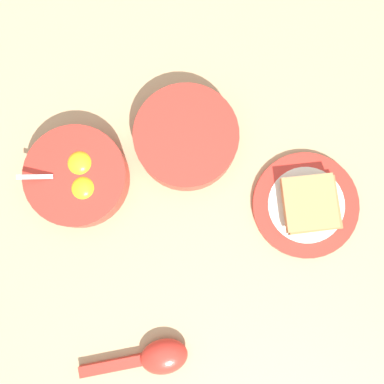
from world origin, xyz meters
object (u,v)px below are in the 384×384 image
(egg_bowl, at_px, (77,178))
(congee_bowl, at_px, (185,139))
(soup_spoon, at_px, (155,359))
(toast_plate, at_px, (305,206))
(toast_sandwich, at_px, (310,205))

(egg_bowl, relative_size, congee_bowl, 0.96)
(egg_bowl, distance_m, soup_spoon, 0.32)
(toast_plate, height_order, soup_spoon, soup_spoon)
(congee_bowl, bearing_deg, toast_plate, 9.94)
(toast_sandwich, relative_size, soup_spoon, 0.82)
(egg_bowl, height_order, congee_bowl, egg_bowl)
(soup_spoon, xyz_separation_m, congee_bowl, (-0.19, 0.31, 0.01))
(toast_plate, distance_m, toast_sandwich, 0.02)
(toast_sandwich, distance_m, soup_spoon, 0.36)
(congee_bowl, bearing_deg, egg_bowl, -121.02)
(toast_plate, xyz_separation_m, congee_bowl, (-0.23, -0.04, 0.02))
(congee_bowl, bearing_deg, soup_spoon, -59.13)
(egg_bowl, distance_m, toast_sandwich, 0.39)
(toast_sandwich, bearing_deg, congee_bowl, -169.77)
(egg_bowl, height_order, toast_sandwich, egg_bowl)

